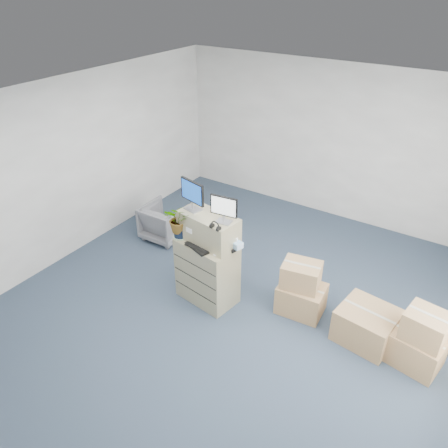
{
  "coord_description": "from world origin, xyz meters",
  "views": [
    {
      "loc": [
        2.43,
        -3.79,
        4.14
      ],
      "look_at": [
        -0.31,
        0.4,
        1.16
      ],
      "focal_mm": 35.0,
      "sensor_mm": 36.0,
      "label": 1
    }
  ],
  "objects_px": {
    "water_bottle": "(214,235)",
    "office_chair": "(164,220)",
    "filing_cabinet_lower": "(207,271)",
    "monitor_left": "(192,194)",
    "potted_plant": "(180,223)",
    "monitor_right": "(224,208)",
    "keyboard": "(198,247)"
  },
  "relations": [
    {
      "from": "filing_cabinet_lower",
      "to": "keyboard",
      "type": "xyz_separation_m",
      "value": [
        -0.02,
        -0.16,
        0.48
      ]
    },
    {
      "from": "potted_plant",
      "to": "office_chair",
      "type": "height_order",
      "value": "potted_plant"
    },
    {
      "from": "water_bottle",
      "to": "office_chair",
      "type": "bearing_deg",
      "value": 152.16
    },
    {
      "from": "filing_cabinet_lower",
      "to": "potted_plant",
      "type": "distance_m",
      "value": 0.8
    },
    {
      "from": "keyboard",
      "to": "water_bottle",
      "type": "relative_size",
      "value": 1.7
    },
    {
      "from": "potted_plant",
      "to": "office_chair",
      "type": "xyz_separation_m",
      "value": [
        -1.18,
        1.0,
        -0.83
      ]
    },
    {
      "from": "monitor_left",
      "to": "keyboard",
      "type": "xyz_separation_m",
      "value": [
        0.23,
        -0.22,
        -0.63
      ]
    },
    {
      "from": "monitor_left",
      "to": "keyboard",
      "type": "bearing_deg",
      "value": -30.51
    },
    {
      "from": "water_bottle",
      "to": "office_chair",
      "type": "height_order",
      "value": "water_bottle"
    },
    {
      "from": "filing_cabinet_lower",
      "to": "water_bottle",
      "type": "height_order",
      "value": "water_bottle"
    },
    {
      "from": "monitor_left",
      "to": "potted_plant",
      "type": "relative_size",
      "value": 0.92
    },
    {
      "from": "monitor_right",
      "to": "office_chair",
      "type": "bearing_deg",
      "value": 146.47
    },
    {
      "from": "water_bottle",
      "to": "keyboard",
      "type": "bearing_deg",
      "value": -114.57
    },
    {
      "from": "water_bottle",
      "to": "potted_plant",
      "type": "distance_m",
      "value": 0.49
    },
    {
      "from": "filing_cabinet_lower",
      "to": "monitor_left",
      "type": "bearing_deg",
      "value": 174.87
    },
    {
      "from": "keyboard",
      "to": "office_chair",
      "type": "height_order",
      "value": "keyboard"
    },
    {
      "from": "water_bottle",
      "to": "filing_cabinet_lower",
      "type": "bearing_deg",
      "value": -142.82
    },
    {
      "from": "keyboard",
      "to": "office_chair",
      "type": "bearing_deg",
      "value": 164.18
    },
    {
      "from": "monitor_right",
      "to": "keyboard",
      "type": "xyz_separation_m",
      "value": [
        -0.29,
        -0.17,
        -0.6
      ]
    },
    {
      "from": "filing_cabinet_lower",
      "to": "monitor_left",
      "type": "xyz_separation_m",
      "value": [
        -0.25,
        0.06,
        1.11
      ]
    },
    {
      "from": "filing_cabinet_lower",
      "to": "potted_plant",
      "type": "height_order",
      "value": "potted_plant"
    },
    {
      "from": "monitor_right",
      "to": "water_bottle",
      "type": "xyz_separation_m",
      "value": [
        -0.19,
        0.05,
        -0.49
      ]
    },
    {
      "from": "filing_cabinet_lower",
      "to": "monitor_right",
      "type": "bearing_deg",
      "value": 9.8
    },
    {
      "from": "monitor_right",
      "to": "filing_cabinet_lower",
      "type": "bearing_deg",
      "value": 174.57
    },
    {
      "from": "water_bottle",
      "to": "office_chair",
      "type": "xyz_separation_m",
      "value": [
        -1.64,
        0.86,
        -0.71
      ]
    },
    {
      "from": "potted_plant",
      "to": "office_chair",
      "type": "bearing_deg",
      "value": 139.65
    },
    {
      "from": "office_chair",
      "to": "monitor_left",
      "type": "bearing_deg",
      "value": 145.29
    },
    {
      "from": "keyboard",
      "to": "office_chair",
      "type": "relative_size",
      "value": 0.58
    },
    {
      "from": "monitor_left",
      "to": "potted_plant",
      "type": "bearing_deg",
      "value": -120.55
    },
    {
      "from": "monitor_left",
      "to": "office_chair",
      "type": "xyz_separation_m",
      "value": [
        -1.31,
        0.86,
        -1.24
      ]
    },
    {
      "from": "monitor_left",
      "to": "potted_plant",
      "type": "distance_m",
      "value": 0.45
    },
    {
      "from": "monitor_right",
      "to": "office_chair",
      "type": "height_order",
      "value": "monitor_right"
    }
  ]
}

